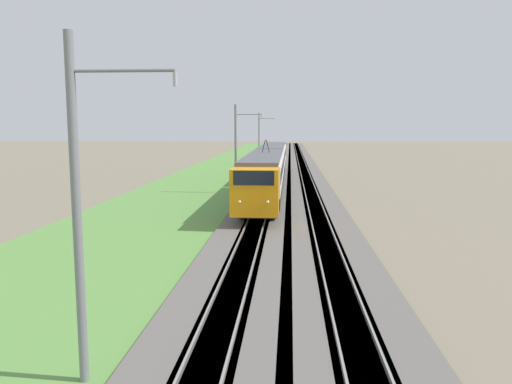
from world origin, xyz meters
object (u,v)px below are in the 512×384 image
(catenary_mast_near, at_px, (79,210))
(catenary_mast_mid, at_px, (236,148))
(passenger_train, at_px, (269,165))
(catenary_mast_far, at_px, (259,138))

(catenary_mast_near, bearing_deg, catenary_mast_mid, -0.00)
(catenary_mast_near, distance_m, catenary_mast_mid, 34.29)
(passenger_train, xyz_separation_m, catenary_mast_far, (30.06, 2.83, 1.91))
(catenary_mast_near, relative_size, catenary_mast_mid, 1.03)
(passenger_train, distance_m, catenary_mast_mid, 5.41)
(catenary_mast_mid, xyz_separation_m, catenary_mast_far, (34.29, 0.00, 0.06))
(catenary_mast_near, bearing_deg, passenger_train, -4.20)
(passenger_train, bearing_deg, catenary_mast_far, -174.62)
(catenary_mast_mid, relative_size, catenary_mast_far, 0.99)
(passenger_train, distance_m, catenary_mast_near, 38.67)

